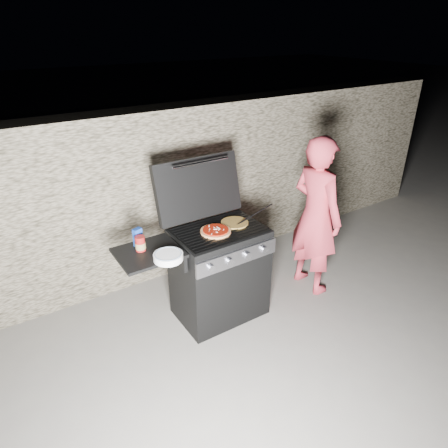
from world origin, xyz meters
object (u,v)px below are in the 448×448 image
pizza_topped (216,231)px  person (316,216)px  gas_grill (196,281)px  sauce_jar (140,243)px

pizza_topped → person: 1.12m
gas_grill → person: person is taller
gas_grill → sauce_jar: 0.69m
sauce_jar → person: bearing=-5.8°
gas_grill → pizza_topped: (0.20, -0.03, 0.47)m
pizza_topped → sauce_jar: bearing=173.2°
sauce_jar → person: size_ratio=0.08×
pizza_topped → person: person is taller
person → gas_grill: bearing=82.9°
pizza_topped → person: bearing=-5.2°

